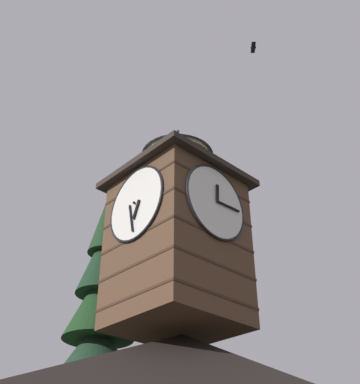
# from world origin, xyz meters

# --- Properties ---
(clock_tower) EXTENTS (4.82, 4.82, 9.04)m
(clock_tower) POSITION_xyz_m (-1.42, -2.76, 11.46)
(clock_tower) COLOR brown
(clock_tower) RESTS_ON building_main
(pine_tree_behind) EXTENTS (5.23, 5.23, 15.94)m
(pine_tree_behind) POSITION_xyz_m (-1.74, -8.08, 6.80)
(pine_tree_behind) COLOR #473323
(pine_tree_behind) RESTS_ON ground_plane
(flying_bird_high) EXTENTS (0.65, 0.64, 0.16)m
(flying_bird_high) POSITION_xyz_m (-4.05, -0.08, 21.66)
(flying_bird_high) COLOR black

